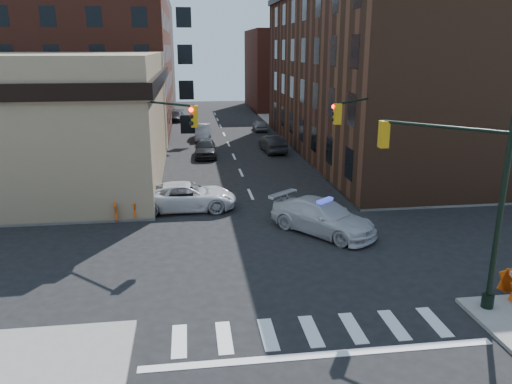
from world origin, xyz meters
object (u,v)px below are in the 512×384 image
object	(u,v)px
parked_car_wnear	(205,148)
pedestrian_b	(115,193)
barricade_nw_a	(125,210)
pedestrian_a	(146,191)
barrel_road	(283,214)
parked_car_enear	(272,143)
parked_car_wfar	(202,132)
police_car	(323,217)
barrel_bank	(164,205)
pickup	(187,196)

from	to	relation	value
parked_car_wnear	pedestrian_b	size ratio (longest dim) A/B	2.44
pedestrian_b	barricade_nw_a	world-z (taller)	pedestrian_b
parked_car_wnear	pedestrian_a	bearing A→B (deg)	-104.45
barricade_nw_a	barrel_road	bearing A→B (deg)	-21.78
parked_car_enear	barrel_road	size ratio (longest dim) A/B	5.08
parked_car_enear	parked_car_wfar	bearing A→B (deg)	-54.78
parked_car_wnear	parked_car_wfar	xyz separation A→B (m)	(0.01, 8.78, -0.01)
police_car	parked_car_wfar	world-z (taller)	police_car
pedestrian_b	barrel_bank	world-z (taller)	pedestrian_b
pedestrian_b	barrel_bank	distance (m)	3.12
parked_car_enear	barrel_road	distance (m)	19.53
parked_car_wfar	pedestrian_a	distance (m)	22.97
barrel_road	parked_car_wfar	bearing A→B (deg)	97.66
pedestrian_a	police_car	bearing A→B (deg)	-8.74
pedestrian_a	barrel_bank	distance (m)	2.15
barrel_bank	parked_car_enear	bearing A→B (deg)	61.34
pickup	pedestrian_b	world-z (taller)	pedestrian_b
barrel_road	barrel_bank	world-z (taller)	barrel_bank
police_car	barrel_bank	bearing A→B (deg)	113.98
barrel_road	barricade_nw_a	distance (m)	8.87
pedestrian_a	barricade_nw_a	size ratio (longest dim) A/B	1.18
police_car	pickup	size ratio (longest dim) A/B	1.00
pedestrian_b	pickup	bearing A→B (deg)	-33.14
parked_car_wfar	parked_car_enear	bearing A→B (deg)	-49.39
pedestrian_b	barricade_nw_a	bearing A→B (deg)	-97.40
pedestrian_a	barrel_road	size ratio (longest dim) A/B	1.69
pickup	barrel_bank	world-z (taller)	pickup
barrel_bank	barricade_nw_a	world-z (taller)	barricade_nw_a
pickup	barrel_road	bearing A→B (deg)	-119.89
parked_car_wfar	pickup	bearing A→B (deg)	-93.53
barrel_bank	pedestrian_a	bearing A→B (deg)	123.62
barrel_road	parked_car_enear	bearing A→B (deg)	82.21
parked_car_enear	barrel_road	bearing A→B (deg)	77.36
parked_car_wnear	parked_car_enear	distance (m)	6.40
parked_car_wfar	pedestrian_b	distance (m)	24.14
police_car	barrel_road	size ratio (longest dim) A/B	6.26
pedestrian_a	pedestrian_b	xyz separation A→B (m)	(-1.74, -0.82, 0.17)
parked_car_wnear	barricade_nw_a	world-z (taller)	parked_car_wnear
parked_car_wfar	barrel_bank	distance (m)	24.53
parked_car_enear	pedestrian_b	distance (m)	20.08
police_car	barrel_bank	xyz separation A→B (m)	(-8.38, 4.24, -0.32)
police_car	parked_car_enear	bearing A→B (deg)	48.45
barrel_bank	parked_car_wfar	bearing A→B (deg)	82.98
barrel_road	pedestrian_a	bearing A→B (deg)	151.67
barrel_road	barricade_nw_a	bearing A→B (deg)	170.67
police_car	parked_car_wfar	xyz separation A→B (m)	(-5.38, 28.58, -0.06)
pedestrian_b	barricade_nw_a	size ratio (longest dim) A/B	1.43
barrel_road	barrel_bank	size ratio (longest dim) A/B	0.87
parked_car_wnear	barrel_bank	bearing A→B (deg)	-98.55
parked_car_wnear	barrel_road	distance (m)	18.36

